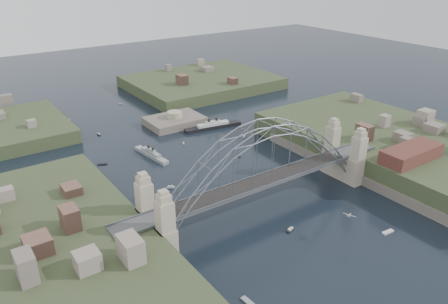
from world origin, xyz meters
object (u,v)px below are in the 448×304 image
naval_cruiser_far (60,127)px  ocean_liner (213,126)px  naval_cruiser_near (151,154)px  wharf_shed (411,154)px  bridge (264,167)px  fort_island (175,125)px

naval_cruiser_far → ocean_liner: 60.26m
naval_cruiser_near → wharf_shed: bearing=-48.8°
bridge → fort_island: bridge is taller
wharf_shed → ocean_liner: wharf_shed is taller
naval_cruiser_far → ocean_liner: size_ratio=0.61×
naval_cruiser_near → ocean_liner: ocean_liner is taller
wharf_shed → naval_cruiser_near: wharf_shed is taller
fort_island → naval_cruiser_far: size_ratio=1.51×
wharf_shed → ocean_liner: bearing=107.0°
bridge → naval_cruiser_far: (-27.53, 91.55, -11.46)m
wharf_shed → naval_cruiser_far: bearing=124.1°
wharf_shed → naval_cruiser_near: size_ratio=1.13×
naval_cruiser_far → bridge: bearing=-73.3°
naval_cruiser_far → ocean_liner: ocean_liner is taller
naval_cruiser_near → naval_cruiser_far: bearing=111.9°
bridge → ocean_liner: 62.68m
bridge → ocean_liner: bridge is taller
fort_island → naval_cruiser_near: fort_island is taller
fort_island → bridge: bearing=-99.7°
wharf_shed → naval_cruiser_far: (-71.53, 105.55, -9.13)m
bridge → ocean_liner: bearing=68.9°
naval_cruiser_near → naval_cruiser_far: (-17.81, 44.29, 0.05)m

